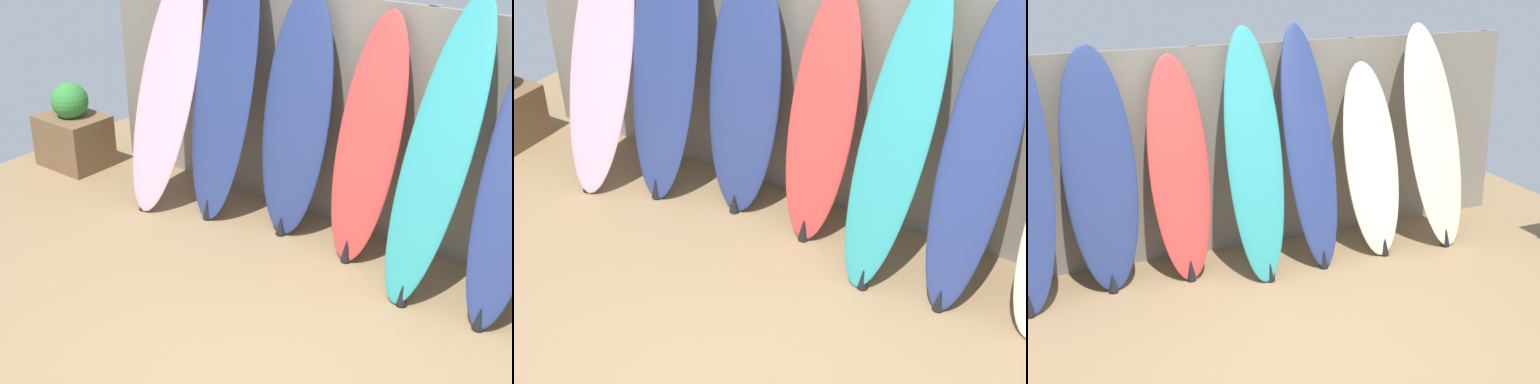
% 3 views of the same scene
% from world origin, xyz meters
% --- Properties ---
extents(ground, '(7.68, 7.68, 0.00)m').
position_xyz_m(ground, '(0.00, 0.00, 0.00)').
color(ground, '#8E704C').
extents(fence_back, '(6.08, 0.11, 1.80)m').
position_xyz_m(fence_back, '(-0.00, 2.01, 0.90)').
color(fence_back, gray).
rests_on(fence_back, ground).
extents(surfboard_navy_2, '(0.59, 0.46, 1.89)m').
position_xyz_m(surfboard_navy_2, '(-0.86, 1.68, 0.93)').
color(surfboard_navy_2, navy).
rests_on(surfboard_navy_2, ground).
extents(surfboard_red_3, '(0.49, 0.53, 1.78)m').
position_xyz_m(surfboard_red_3, '(-0.24, 1.68, 0.87)').
color(surfboard_red_3, '#D13D38').
rests_on(surfboard_red_3, ground).
extents(surfboard_teal_4, '(0.55, 0.83, 1.97)m').
position_xyz_m(surfboard_teal_4, '(0.34, 1.53, 0.97)').
color(surfboard_teal_4, teal).
rests_on(surfboard_teal_4, ground).
extents(surfboard_navy_5, '(0.45, 0.75, 1.97)m').
position_xyz_m(surfboard_navy_5, '(0.85, 1.57, 0.97)').
color(surfboard_navy_5, navy).
rests_on(surfboard_navy_5, ground).
extents(surfboard_cream_6, '(0.57, 0.75, 1.62)m').
position_xyz_m(surfboard_cream_6, '(1.45, 1.58, 0.80)').
color(surfboard_cream_6, beige).
rests_on(surfboard_cream_6, ground).
extents(surfboard_cream_7, '(0.58, 0.75, 1.93)m').
position_xyz_m(surfboard_cream_7, '(2.06, 1.54, 0.95)').
color(surfboard_cream_7, beige).
rests_on(surfboard_cream_7, ground).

